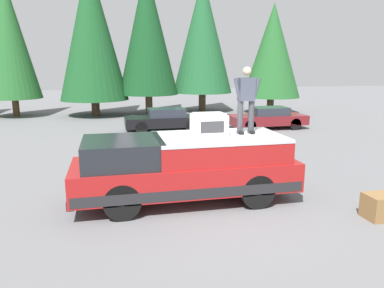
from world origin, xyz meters
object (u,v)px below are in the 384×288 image
Objects in this scene: parked_car_black at (165,120)px; wooden_crate at (378,207)px; person_on_truck_bed at (246,98)px; parked_car_maroon at (268,118)px; compressor_unit at (209,124)px; pickup_truck at (185,167)px.

parked_car_black reaches higher than wooden_crate.
person_on_truck_bed reaches higher than wooden_crate.
wooden_crate is (-11.72, 2.56, -0.30)m from parked_car_maroon.
parked_car_black is at bearing 3.26° from person_on_truck_bed.
compressor_unit is at bearing 57.44° from wooden_crate.
parked_car_black is 12.67m from wooden_crate.
pickup_truck reaches higher than parked_car_maroon.
wooden_crate is (-2.19, -2.37, -2.27)m from person_on_truck_bed.
compressor_unit is 0.50× the size of person_on_truck_bed.
compressor_unit is 0.20× the size of parked_car_maroon.
person_on_truck_bed is (0.04, -0.99, 0.62)m from compressor_unit.
parked_car_maroon is at bearing -34.16° from pickup_truck.
parked_car_maroon is at bearing -27.34° from person_on_truck_bed.
wooden_crate is (-2.08, -3.98, -0.59)m from pickup_truck.
wooden_crate is (-2.14, -3.35, -1.65)m from compressor_unit.
parked_car_maroon is (9.54, -4.93, -1.97)m from person_on_truck_bed.
pickup_truck is 10.30m from parked_car_black.
parked_car_black is 7.32× the size of wooden_crate.
parked_car_maroon and parked_car_black have the same top height.
person_on_truck_bed is 3.94m from wooden_crate.
compressor_unit is 1.17m from person_on_truck_bed.
parked_car_maroon is 1.00× the size of parked_car_black.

